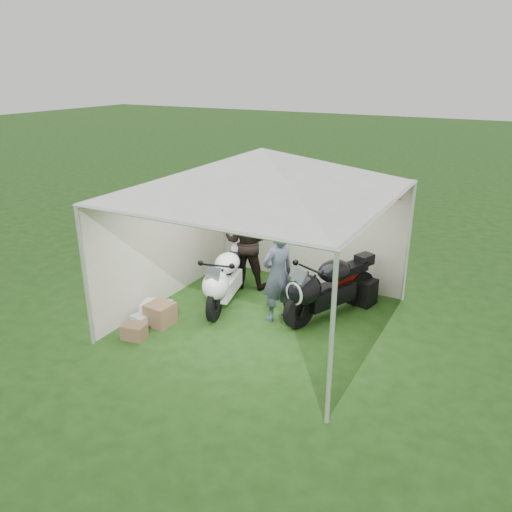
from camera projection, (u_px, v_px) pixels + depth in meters
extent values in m
plane|color=#1A3A10|center=(261.00, 320.00, 8.80)|extent=(80.00, 80.00, 0.00)
cylinder|color=silver|center=(85.00, 278.00, 7.64)|extent=(0.06, 0.06, 2.30)
cylinder|color=silver|center=(331.00, 342.00, 5.85)|extent=(0.06, 0.06, 2.30)
cylinder|color=silver|center=(223.00, 214.00, 10.93)|extent=(0.06, 0.06, 2.30)
cylinder|color=silver|center=(408.00, 243.00, 9.14)|extent=(0.06, 0.06, 2.30)
cube|color=beige|center=(308.00, 227.00, 10.03)|extent=(4.00, 0.02, 2.30)
cube|color=beige|center=(166.00, 240.00, 9.28)|extent=(0.02, 4.00, 2.30)
cube|color=beige|center=(378.00, 282.00, 7.50)|extent=(0.02, 4.00, 2.30)
pyramid|color=silver|center=(261.00, 170.00, 7.86)|extent=(5.66, 5.66, 0.70)
cube|color=#99A5B7|center=(236.00, 185.00, 10.50)|extent=(0.22, 0.02, 0.28)
cube|color=#99A5B7|center=(251.00, 186.00, 10.35)|extent=(0.22, 0.02, 0.28)
cube|color=#99A5B7|center=(266.00, 188.00, 10.19)|extent=(0.22, 0.01, 0.28)
cube|color=#99A5B7|center=(281.00, 190.00, 10.03)|extent=(0.22, 0.01, 0.28)
cube|color=#99A5B7|center=(236.00, 199.00, 10.61)|extent=(0.22, 0.02, 0.28)
cube|color=#99A5B7|center=(251.00, 201.00, 10.45)|extent=(0.22, 0.01, 0.28)
cube|color=#99A5B7|center=(266.00, 203.00, 10.30)|extent=(0.22, 0.02, 0.28)
cube|color=#99A5B7|center=(281.00, 205.00, 10.14)|extent=(0.22, 0.01, 0.28)
cylinder|color=#D8590C|center=(318.00, 190.00, 9.63)|extent=(3.20, 0.02, 0.02)
cylinder|color=black|center=(214.00, 304.00, 8.68)|extent=(0.24, 0.62, 0.61)
cylinder|color=black|center=(238.00, 274.00, 9.96)|extent=(0.29, 0.63, 0.61)
cube|color=white|center=(226.00, 285.00, 9.24)|extent=(0.56, 1.02, 0.30)
ellipsoid|color=white|center=(216.00, 285.00, 8.65)|extent=(0.59, 0.70, 0.51)
ellipsoid|color=white|center=(227.00, 263.00, 9.19)|extent=(0.58, 0.71, 0.36)
cube|color=black|center=(234.00, 258.00, 9.58)|extent=(0.40, 0.65, 0.14)
cube|color=white|center=(239.00, 249.00, 9.85)|extent=(0.29, 0.35, 0.18)
cube|color=black|center=(232.00, 269.00, 9.55)|extent=(0.23, 0.57, 0.10)
cube|color=#3F474C|center=(213.00, 274.00, 8.45)|extent=(0.27, 0.20, 0.21)
cylinder|color=black|center=(299.00, 310.00, 8.43)|extent=(0.36, 0.64, 0.65)
cylinder|color=black|center=(359.00, 287.00, 9.30)|extent=(0.41, 0.66, 0.65)
cube|color=black|center=(329.00, 295.00, 8.80)|extent=(0.74, 1.09, 0.32)
ellipsoid|color=black|center=(305.00, 290.00, 8.36)|extent=(0.70, 0.79, 0.54)
ellipsoid|color=black|center=(334.00, 271.00, 8.71)|extent=(0.70, 0.80, 0.38)
cube|color=black|center=(351.00, 268.00, 8.98)|extent=(0.51, 0.71, 0.15)
cube|color=black|center=(364.00, 259.00, 9.15)|extent=(0.35, 0.39, 0.19)
cube|color=maroon|center=(346.00, 279.00, 8.98)|extent=(0.33, 0.59, 0.11)
cube|color=#3F474C|center=(299.00, 277.00, 8.19)|extent=(0.30, 0.25, 0.23)
cylinder|color=white|center=(294.00, 294.00, 8.23)|extent=(0.37, 0.17, 0.39)
cube|color=blue|center=(362.00, 293.00, 9.41)|extent=(0.53, 0.44, 0.34)
imported|color=black|center=(247.00, 242.00, 9.85)|extent=(1.06, 0.91, 1.87)
imported|color=slate|center=(278.00, 275.00, 8.54)|extent=(0.67, 0.73, 1.68)
cube|color=black|center=(361.00, 291.00, 9.34)|extent=(0.56, 0.49, 0.49)
cube|color=silver|center=(156.00, 311.00, 8.76)|extent=(0.57, 0.49, 0.32)
cube|color=brown|center=(160.00, 314.00, 8.59)|extent=(0.45, 0.45, 0.38)
cube|color=#B3B8BC|center=(141.00, 321.00, 8.56)|extent=(0.30, 0.26, 0.20)
cube|color=brown|center=(134.00, 332.00, 8.15)|extent=(0.41, 0.33, 0.25)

